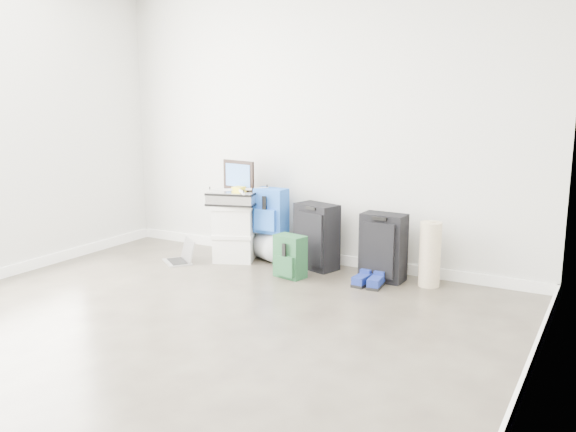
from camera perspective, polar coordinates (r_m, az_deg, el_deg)
The scene contains 14 objects.
ground at distance 4.18m, azimuth -13.07°, elevation -12.09°, with size 5.00×5.00×0.00m, color #342E26.
room_envelope at distance 3.87m, azimuth -14.03°, elevation 12.18°, with size 4.52×5.02×2.71m.
boxes_stack at distance 6.12m, azimuth -5.08°, elevation -1.55°, with size 0.50×0.46×0.57m.
briefcase at distance 6.05m, azimuth -5.14°, elevation 1.70°, with size 0.47×0.34×0.13m, color #B2B2B7.
painting at distance 6.10m, azimuth -4.66°, elevation 3.82°, with size 0.39×0.09×0.29m.
drone at distance 5.98m, azimuth -4.63°, elevation 2.50°, with size 0.44×0.44×0.05m.
duffel_bag at distance 6.11m, azimuth -1.49°, elevation -2.86°, with size 0.30×0.30×0.49m, color #95989E.
blue_backpack at distance 6.01m, azimuth -1.66°, elevation 0.43°, with size 0.32×0.23×0.44m.
large_suitcase at distance 5.81m, azimuth 2.66°, elevation -1.93°, with size 0.46×0.36×0.63m.
green_backpack at distance 5.56m, azimuth 0.15°, elevation -3.88°, with size 0.31×0.25×0.39m.
carry_on at distance 5.50m, azimuth 8.87°, elevation -2.92°, with size 0.40×0.27×0.61m.
shoes at distance 5.40m, azimuth 7.67°, elevation -6.01°, with size 0.25×0.28×0.09m.
rolled_rug at distance 5.43m, azimuth 13.13°, elevation -3.51°, with size 0.19×0.19×0.57m, color tan.
laptop at distance 6.18m, azimuth -9.91°, elevation -3.78°, with size 0.40×0.38×0.23m.
Camera 1 is at (2.63, -2.82, 1.63)m, focal length 38.00 mm.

